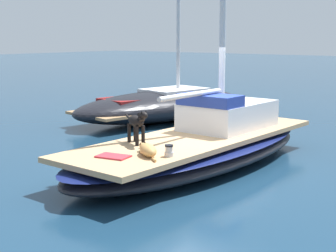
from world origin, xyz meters
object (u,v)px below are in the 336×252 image
at_px(dog_tan, 148,150).
at_px(sailboat_main, 197,151).
at_px(deck_winch, 169,151).
at_px(deck_towel, 113,156).
at_px(moored_boat_port_side, 163,104).
at_px(dog_black, 137,123).

bearing_deg(dog_tan, sailboat_main, 99.78).
bearing_deg(deck_winch, deck_towel, -138.45).
height_order(deck_winch, moored_boat_port_side, moored_boat_port_side).
distance_m(sailboat_main, deck_winch, 2.00).
distance_m(dog_tan, deck_winch, 0.38).
xyz_separation_m(sailboat_main, deck_winch, (0.68, -1.84, 0.42)).
bearing_deg(moored_boat_port_side, dog_tan, -53.22).
distance_m(sailboat_main, moored_boat_port_side, 6.03).
relative_size(sailboat_main, dog_black, 8.15).
relative_size(dog_tan, moored_boat_port_side, 0.12).
relative_size(sailboat_main, dog_tan, 8.80).
xyz_separation_m(dog_black, deck_winch, (1.13, -0.43, -0.32)).
height_order(sailboat_main, dog_black, dog_black).
height_order(dog_tan, deck_towel, dog_tan).
distance_m(dog_tan, deck_towel, 0.61).
distance_m(sailboat_main, deck_towel, 2.51).
height_order(sailboat_main, dog_tan, dog_tan).
relative_size(sailboat_main, deck_winch, 34.70).
bearing_deg(deck_towel, dog_tan, 48.79).
bearing_deg(deck_towel, dog_black, 110.35).
distance_m(deck_towel, moored_boat_port_side, 7.94).
bearing_deg(moored_boat_port_side, deck_winch, -50.46).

